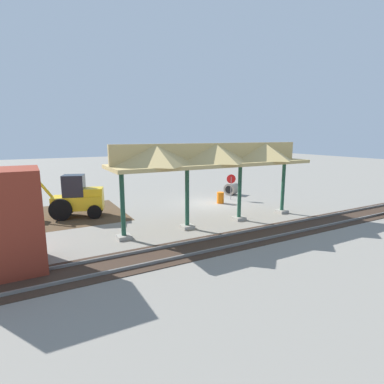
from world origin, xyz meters
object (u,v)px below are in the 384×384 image
object	(u,v)px
backhoe	(76,198)
stop_sign	(231,182)
brick_utility_building	(0,222)
traffic_barrel	(220,198)
concrete_pipe	(232,189)

from	to	relation	value
backhoe	stop_sign	bearing A→B (deg)	178.13
backhoe	brick_utility_building	world-z (taller)	brick_utility_building
stop_sign	brick_utility_building	size ratio (longest dim) A/B	0.53
backhoe	traffic_barrel	distance (m)	10.80
concrete_pipe	traffic_barrel	world-z (taller)	concrete_pipe
stop_sign	traffic_barrel	size ratio (longest dim) A/B	2.38
concrete_pipe	brick_utility_building	distance (m)	19.39
concrete_pipe	traffic_barrel	distance (m)	3.82
stop_sign	traffic_barrel	bearing A→B (deg)	25.60
concrete_pipe	traffic_barrel	xyz separation A→B (m)	(2.91, 2.48, -0.09)
concrete_pipe	stop_sign	bearing A→B (deg)	52.31
stop_sign	backhoe	world-z (taller)	backhoe
concrete_pipe	traffic_barrel	size ratio (longest dim) A/B	1.69
brick_utility_building	traffic_barrel	world-z (taller)	brick_utility_building
brick_utility_building	traffic_barrel	xyz separation A→B (m)	(-14.42, -6.09, -1.59)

